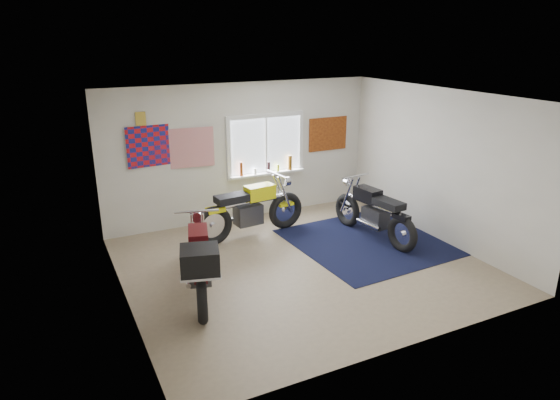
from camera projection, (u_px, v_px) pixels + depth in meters
name	position (u px, v px, depth m)	size (l,w,h in m)	color
ground	(302.00, 265.00, 8.09)	(5.50, 5.50, 0.00)	#9E896B
room_shell	(303.00, 167.00, 7.57)	(5.50, 5.50, 5.50)	white
navy_rug	(367.00, 242.00, 8.98)	(2.50, 2.60, 0.01)	black
window_assembly	(266.00, 149.00, 9.97)	(1.66, 0.17, 1.26)	white
oil_bottles	(271.00, 166.00, 10.05)	(1.16, 0.09, 0.30)	maroon
flag_display	(141.00, 119.00, 8.72)	(1.60, 0.10, 1.17)	red
triumph_poster	(328.00, 134.00, 10.52)	(0.90, 0.03, 0.70)	#A54C14
yellow_triumph	(250.00, 211.00, 9.10)	(2.23, 0.67, 1.12)	black
black_chrome_bike	(374.00, 214.00, 9.03)	(0.64, 2.09, 1.07)	black
maroon_tourer	(200.00, 263.00, 6.87)	(0.99, 2.14, 1.10)	black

